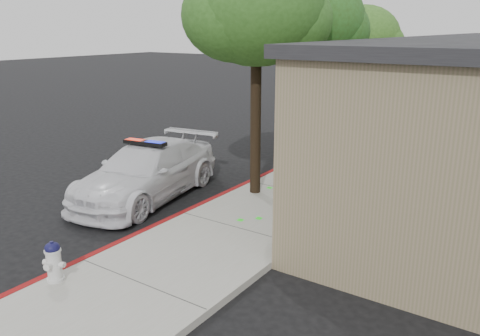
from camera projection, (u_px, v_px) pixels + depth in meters
The scene contains 8 objects.
ground at pixel (181, 218), 11.88m from camera, with size 120.00×120.00×0.00m, color black.
sidewalk at pixel (296, 194), 13.37m from camera, with size 3.20×60.00×0.15m, color gray.
red_curb at pixel (249, 184), 14.21m from camera, with size 0.14×60.00×0.16m, color maroon.
police_car at pixel (147, 171), 13.11m from camera, with size 2.87×5.39×1.61m.
fire_hydrant at pixel (54, 261), 8.54m from camera, with size 0.43×0.38×0.75m.
street_tree_near at pixel (257, 12), 11.96m from camera, with size 3.49×3.48×6.32m.
street_tree_mid at pixel (311, 26), 13.70m from camera, with size 3.14×3.11×5.85m.
street_tree_far at pixel (363, 40), 18.09m from camera, with size 2.92×2.74×5.19m.
Camera 1 is at (7.44, -8.31, 4.51)m, focal length 36.06 mm.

